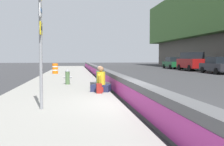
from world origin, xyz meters
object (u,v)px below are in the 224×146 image
(seated_person_middle, at_px, (100,81))
(construction_barrel, at_px, (55,69))
(seated_person_foreground, at_px, (101,83))
(parked_car_fourth, at_px, (217,65))
(backpack, at_px, (99,88))
(fire_hydrant, at_px, (68,76))
(parked_car_midline, at_px, (191,61))
(parked_car_far, at_px, (173,63))
(route_sign_post, at_px, (41,36))

(seated_person_middle, distance_m, construction_barrel, 12.71)
(seated_person_foreground, xyz_separation_m, parked_car_fourth, (13.63, -13.16, 0.38))
(seated_person_foreground, height_order, construction_barrel, seated_person_foreground)
(backpack, bearing_deg, fire_hydrant, 19.81)
(backpack, distance_m, parked_car_fourth, 19.49)
(seated_person_foreground, bearing_deg, parked_car_midline, -33.74)
(fire_hydrant, xyz_separation_m, parked_car_far, (22.58, -14.66, 0.27))
(seated_person_foreground, distance_m, seated_person_middle, 1.14)
(fire_hydrant, bearing_deg, parked_car_midline, -41.88)
(backpack, xyz_separation_m, parked_car_far, (26.50, -13.25, 0.53))
(seated_person_foreground, xyz_separation_m, seated_person_middle, (1.14, -0.07, -0.00))
(seated_person_middle, xyz_separation_m, parked_car_fourth, (12.49, -13.10, 0.38))
(fire_hydrant, bearing_deg, seated_person_middle, -143.39)
(parked_car_fourth, height_order, parked_car_far, same)
(parked_car_fourth, bearing_deg, construction_barrel, 90.51)
(route_sign_post, distance_m, parked_car_midline, 28.07)
(parked_car_fourth, xyz_separation_m, parked_car_midline, (6.06, 0.02, 0.32))
(seated_person_foreground, xyz_separation_m, parked_car_midline, (19.69, -13.15, 0.70))
(seated_person_middle, distance_m, parked_car_midline, 22.71)
(parked_car_fourth, distance_m, parked_car_far, 12.26)
(route_sign_post, distance_m, construction_barrel, 17.45)
(fire_hydrant, relative_size, parked_car_far, 0.19)
(seated_person_foreground, bearing_deg, parked_car_far, -26.87)
(seated_person_middle, height_order, parked_car_fourth, parked_car_fourth)
(seated_person_foreground, distance_m, construction_barrel, 13.81)
(seated_person_foreground, height_order, parked_car_midline, parked_car_midline)
(fire_hydrant, distance_m, construction_barrel, 10.28)
(route_sign_post, relative_size, construction_barrel, 3.79)
(parked_car_midline, bearing_deg, construction_barrel, 111.08)
(parked_car_midline, bearing_deg, backpack, 146.81)
(fire_hydrant, relative_size, seated_person_middle, 0.81)
(construction_barrel, bearing_deg, backpack, -168.75)
(seated_person_foreground, bearing_deg, parked_car_fourth, -44.00)
(fire_hydrant, bearing_deg, parked_car_fourth, -54.92)
(route_sign_post, relative_size, seated_person_foreground, 3.27)
(fire_hydrant, bearing_deg, backpack, -160.19)
(construction_barrel, bearing_deg, parked_car_far, -52.32)
(route_sign_post, height_order, fire_hydrant, route_sign_post)
(parked_car_midline, bearing_deg, parked_car_fourth, -179.86)
(route_sign_post, bearing_deg, backpack, -30.99)
(parked_car_midline, bearing_deg, route_sign_post, 147.11)
(construction_barrel, distance_m, parked_car_fourth, 16.10)
(parked_car_far, bearing_deg, seated_person_middle, 152.19)
(route_sign_post, xyz_separation_m, parked_car_midline, (23.56, -15.23, -1.05))
(backpack, relative_size, parked_car_far, 0.09)
(fire_hydrant, height_order, seated_person_middle, seated_person_middle)
(seated_person_foreground, xyz_separation_m, parked_car_far, (25.89, -13.12, 0.38))
(route_sign_post, bearing_deg, construction_barrel, 2.80)
(parked_car_fourth, bearing_deg, parked_car_midline, 0.14)
(route_sign_post, distance_m, seated_person_foreground, 4.73)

